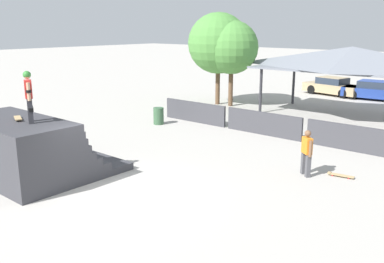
{
  "coord_description": "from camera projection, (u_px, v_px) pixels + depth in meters",
  "views": [
    {
      "loc": [
        9.47,
        -7.55,
        4.86
      ],
      "look_at": [
        -0.46,
        4.07,
        1.07
      ],
      "focal_mm": 40.0,
      "sensor_mm": 36.0,
      "label": 1
    }
  ],
  "objects": [
    {
      "name": "pavilion_shelter",
      "position": [
        352.0,
        59.0,
        22.53
      ],
      "size": [
        10.08,
        4.62,
        3.81
      ],
      "color": "#2D2D33",
      "rests_on": "ground"
    },
    {
      "name": "ground_plane",
      "position": [
        115.0,
        194.0,
        12.71
      ],
      "size": [
        160.0,
        160.0,
        0.0
      ],
      "primitive_type": "plane",
      "color": "#ADA8A0"
    },
    {
      "name": "skateboard_on_deck",
      "position": [
        18.0,
        118.0,
        13.58
      ],
      "size": [
        0.78,
        0.49,
        0.09
      ],
      "rotation": [
        0.0,
        0.0,
        -0.41
      ],
      "color": "silver",
      "rests_on": "quarter_pipe_ramp"
    },
    {
      "name": "parked_car_blue",
      "position": [
        374.0,
        91.0,
        28.84
      ],
      "size": [
        4.19,
        2.05,
        1.27
      ],
      "rotation": [
        0.0,
        0.0,
        0.08
      ],
      "color": "navy",
      "rests_on": "ground"
    },
    {
      "name": "trash_bin",
      "position": [
        159.0,
        116.0,
        21.63
      ],
      "size": [
        0.52,
        0.52,
        0.85
      ],
      "primitive_type": "cylinder",
      "color": "#385B3D",
      "rests_on": "ground"
    },
    {
      "name": "parked_car_tan",
      "position": [
        333.0,
        87.0,
        30.79
      ],
      "size": [
        4.44,
        2.46,
        1.27
      ],
      "rotation": [
        0.0,
        0.0,
        -0.19
      ],
      "color": "tan",
      "rests_on": "ground"
    },
    {
      "name": "skater_on_deck",
      "position": [
        29.0,
        93.0,
        13.02
      ],
      "size": [
        0.67,
        0.44,
        1.59
      ],
      "rotation": [
        0.0,
        0.0,
        -0.47
      ],
      "color": "#2D2D33",
      "rests_on": "quarter_pipe_ramp"
    },
    {
      "name": "barrier_fence",
      "position": [
        263.0,
        123.0,
        19.51
      ],
      "size": [
        12.07,
        0.12,
        1.05
      ],
      "color": "#3D3D42",
      "rests_on": "ground"
    },
    {
      "name": "bystander_walking",
      "position": [
        307.0,
        151.0,
        14.07
      ],
      "size": [
        0.55,
        0.47,
        1.55
      ],
      "rotation": [
        0.0,
        0.0,
        2.46
      ],
      "color": "#4C4C51",
      "rests_on": "ground"
    },
    {
      "name": "tree_far_back",
      "position": [
        218.0,
        43.0,
        26.36
      ],
      "size": [
        3.75,
        3.75,
        5.69
      ],
      "color": "brown",
      "rests_on": "ground"
    },
    {
      "name": "quarter_pipe_ramp",
      "position": [
        26.0,
        150.0,
        14.14
      ],
      "size": [
        4.57,
        4.12,
        1.95
      ],
      "color": "#38383D",
      "rests_on": "ground"
    },
    {
      "name": "tree_beside_pavilion",
      "position": [
        232.0,
        47.0,
        25.84
      ],
      "size": [
        3.24,
        3.24,
        5.22
      ],
      "color": "brown",
      "rests_on": "ground"
    },
    {
      "name": "skateboard_on_ground",
      "position": [
        340.0,
        175.0,
        14.14
      ],
      "size": [
        0.87,
        0.32,
        0.09
      ],
      "rotation": [
        0.0,
        0.0,
        3.29
      ],
      "color": "red",
      "rests_on": "ground"
    }
  ]
}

